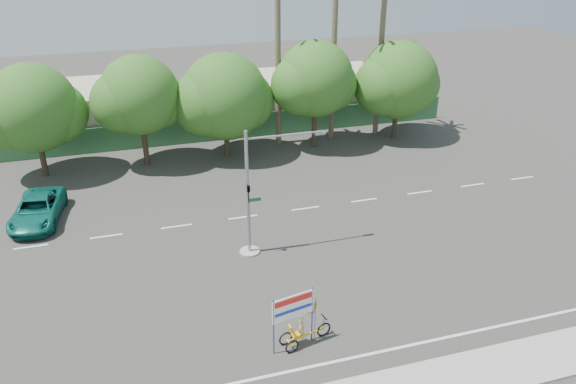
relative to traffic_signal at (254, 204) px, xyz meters
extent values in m
plane|color=#33302D|center=(2.20, -3.98, -2.92)|extent=(120.00, 120.00, 0.00)
cube|color=#336B3D|center=(2.20, 17.52, -1.92)|extent=(38.00, 0.08, 2.00)
cube|color=#C4B69C|center=(-7.80, 22.02, -0.92)|extent=(12.00, 8.00, 4.00)
cube|color=#C4B69C|center=(10.20, 22.02, -1.12)|extent=(14.00, 8.00, 3.60)
cylinder|color=#473828|center=(-11.80, 14.02, -1.16)|extent=(0.40, 0.40, 3.52)
sphere|color=#2A5418|center=(-11.80, 14.02, 2.04)|extent=(6.00, 6.00, 6.00)
sphere|color=#2A5418|center=(-10.45, 14.32, 1.48)|extent=(4.32, 4.32, 4.32)
sphere|color=#2A5418|center=(-13.15, 13.77, 1.72)|extent=(4.56, 4.56, 4.56)
cylinder|color=#473828|center=(-4.80, 14.02, -1.05)|extent=(0.40, 0.40, 3.74)
sphere|color=#2A5418|center=(-4.80, 14.02, 2.35)|extent=(5.60, 5.60, 5.60)
sphere|color=#2A5418|center=(-3.54, 14.32, 1.76)|extent=(4.03, 4.03, 4.03)
sphere|color=#2A5418|center=(-6.06, 13.77, 2.01)|extent=(4.26, 4.26, 4.26)
cylinder|color=#473828|center=(1.20, 14.02, -1.27)|extent=(0.40, 0.40, 3.30)
sphere|color=#2A5418|center=(1.20, 14.02, 1.73)|extent=(6.40, 6.40, 6.40)
sphere|color=#2A5418|center=(2.64, 14.32, 1.21)|extent=(4.61, 4.61, 4.61)
sphere|color=#2A5418|center=(-0.24, 13.77, 1.43)|extent=(4.86, 4.86, 4.86)
cylinder|color=#473828|center=(8.20, 14.02, -0.98)|extent=(0.40, 0.40, 3.87)
sphere|color=#2A5418|center=(8.20, 14.02, 2.54)|extent=(5.80, 5.80, 5.80)
sphere|color=#2A5418|center=(9.50, 14.32, 1.92)|extent=(4.18, 4.18, 4.18)
sphere|color=#2A5418|center=(6.89, 13.77, 2.19)|extent=(4.41, 4.41, 4.41)
cylinder|color=#473828|center=(15.20, 14.02, -1.20)|extent=(0.40, 0.40, 3.43)
sphere|color=#2A5418|center=(15.20, 14.02, 1.92)|extent=(6.20, 6.20, 6.20)
sphere|color=#2A5418|center=(16.59, 14.32, 1.37)|extent=(4.46, 4.46, 4.46)
sphere|color=#2A5418|center=(13.80, 13.77, 1.61)|extent=(4.71, 4.71, 4.71)
cylinder|color=#70604C|center=(10.20, 15.52, 5.58)|extent=(0.44, 0.44, 17.00)
cylinder|color=#70604C|center=(14.20, 15.52, 4.58)|extent=(0.44, 0.44, 15.00)
cylinder|color=#70604C|center=(5.70, 15.52, 4.08)|extent=(0.44, 0.44, 14.00)
cylinder|color=gray|center=(-0.30, 0.02, -2.87)|extent=(1.10, 1.10, 0.10)
cylinder|color=gray|center=(-0.30, 0.02, 0.58)|extent=(0.18, 0.18, 7.00)
cylinder|color=gray|center=(1.70, 0.02, 3.63)|extent=(4.00, 0.10, 0.10)
cube|color=gray|center=(3.60, 0.02, 3.53)|extent=(0.55, 0.20, 0.12)
imported|color=black|center=(-0.30, -0.20, 0.68)|extent=(0.16, 0.20, 1.00)
cube|color=#14662D|center=(0.05, 0.02, 0.23)|extent=(0.70, 0.04, 0.18)
torus|color=black|center=(1.25, -7.50, -2.62)|extent=(0.69, 0.22, 0.69)
torus|color=black|center=(-0.49, -7.57, -2.64)|extent=(0.64, 0.20, 0.64)
torus|color=black|center=(-0.38, -8.13, -2.64)|extent=(0.64, 0.20, 0.64)
cube|color=gold|center=(0.41, -7.67, -2.55)|extent=(1.70, 0.41, 0.06)
cube|color=gold|center=(-0.43, -7.85, -2.62)|extent=(0.18, 0.61, 0.05)
cube|color=gold|center=(0.01, -7.76, -2.41)|extent=(0.58, 0.52, 0.06)
cube|color=gold|center=(-0.26, -7.81, -2.13)|extent=(0.31, 0.46, 0.55)
cylinder|color=black|center=(1.25, -7.50, -2.21)|extent=(0.04, 0.04, 0.56)
cube|color=black|center=(1.25, -7.50, -1.94)|extent=(0.13, 0.45, 0.04)
imported|color=#CCB284|center=(0.16, -7.73, -2.03)|extent=(0.34, 0.44, 1.09)
cylinder|color=#172DB3|center=(-1.13, -7.99, -1.55)|extent=(0.07, 0.07, 2.73)
cylinder|color=#172DB3|center=(0.66, -7.62, -1.55)|extent=(0.07, 0.07, 2.73)
cube|color=white|center=(-0.24, -7.81, -0.84)|extent=(1.89, 0.44, 1.11)
cube|color=red|center=(-0.23, -7.84, -0.49)|extent=(1.69, 0.36, 0.26)
cube|color=#172DB3|center=(-0.23, -7.84, -1.00)|extent=(1.69, 0.36, 0.14)
cylinder|color=black|center=(0.80, -7.59, -1.86)|extent=(0.02, 0.02, 2.13)
cube|color=red|center=(0.46, -7.66, -1.20)|extent=(0.88, 0.20, 0.66)
imported|color=#0D6156|center=(-11.61, 7.04, -2.15)|extent=(3.20, 5.77, 1.53)
camera|label=1|loc=(-5.73, -25.50, 13.43)|focal=35.00mm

